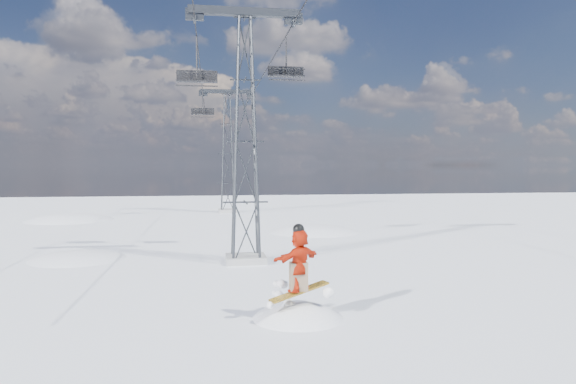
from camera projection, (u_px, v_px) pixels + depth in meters
name	position (u px, v px, depth m)	size (l,w,h in m)	color
ground	(237.00, 313.00, 15.40)	(120.00, 120.00, 0.00)	white
snow_terrain	(155.00, 364.00, 36.17)	(39.00, 37.00, 22.00)	white
lift_tower_near	(245.00, 142.00, 23.13)	(5.20, 1.80, 11.43)	#999999
lift_tower_far	(228.00, 154.00, 47.82)	(5.20, 1.80, 11.43)	#999999
haul_cables	(234.00, 69.00, 34.20)	(4.46, 51.00, 0.06)	black
snowboarder_jump	(298.00, 373.00, 14.95)	(4.40, 4.40, 6.73)	white
lift_chair_near	(197.00, 77.00, 25.63)	(2.04, 0.59, 2.53)	black
lift_chair_mid	(286.00, 72.00, 25.55)	(1.81, 0.52, 2.25)	black
lift_chair_far	(203.00, 112.00, 43.28)	(1.94, 0.56, 2.41)	black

